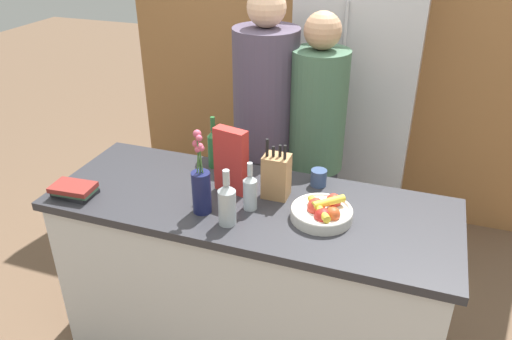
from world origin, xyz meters
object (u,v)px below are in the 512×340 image
(coffee_mug, at_px, (319,177))
(book_stack, at_px, (74,190))
(bottle_oil, at_px, (250,191))
(bottle_wine, at_px, (214,148))
(bottle_vinegar, at_px, (227,203))
(person_in_blue, at_px, (316,143))
(cereal_box, at_px, (231,161))
(fruit_bowl, at_px, (322,212))
(knife_block, at_px, (276,176))
(person_at_sink, at_px, (265,128))
(flower_vase, at_px, (201,187))
(refrigerator, at_px, (356,96))

(coffee_mug, distance_m, book_stack, 1.17)
(bottle_oil, relative_size, bottle_wine, 0.83)
(bottle_vinegar, bearing_deg, person_in_blue, 78.35)
(bottle_oil, bearing_deg, bottle_vinegar, -109.37)
(bottle_wine, relative_size, person_in_blue, 0.17)
(cereal_box, bearing_deg, fruit_bowl, -11.93)
(coffee_mug, xyz_separation_m, bottle_wine, (-0.56, 0.01, 0.07))
(fruit_bowl, xyz_separation_m, person_in_blue, (-0.20, 0.71, -0.02))
(knife_block, distance_m, bottle_wine, 0.43)
(book_stack, distance_m, bottle_vinegar, 0.77)
(coffee_mug, xyz_separation_m, bottle_vinegar, (-0.29, -0.46, 0.06))
(book_stack, bearing_deg, bottle_oil, 11.78)
(fruit_bowl, relative_size, knife_block, 0.92)
(person_at_sink, bearing_deg, coffee_mug, -24.56)
(cereal_box, height_order, bottle_oil, cereal_box)
(knife_block, height_order, bottle_vinegar, knife_block)
(flower_vase, xyz_separation_m, person_at_sink, (0.02, 0.83, -0.06))
(bottle_wine, bearing_deg, knife_block, -24.03)
(flower_vase, bearing_deg, bottle_wine, 106.47)
(fruit_bowl, xyz_separation_m, coffee_mug, (-0.08, 0.29, 0.00))
(fruit_bowl, relative_size, bottle_oil, 1.17)
(knife_block, xyz_separation_m, person_at_sink, (-0.25, 0.59, -0.04))
(cereal_box, height_order, bottle_wine, cereal_box)
(fruit_bowl, relative_size, book_stack, 1.30)
(refrigerator, bearing_deg, bottle_vinegar, -100.68)
(book_stack, distance_m, person_in_blue, 1.31)
(refrigerator, bearing_deg, coffee_mug, -89.91)
(person_at_sink, bearing_deg, bottle_oil, -55.86)
(knife_block, height_order, person_in_blue, person_in_blue)
(flower_vase, relative_size, person_at_sink, 0.22)
(bottle_vinegar, relative_size, person_in_blue, 0.15)
(flower_vase, height_order, coffee_mug, flower_vase)
(bottle_wine, distance_m, person_at_sink, 0.44)
(flower_vase, xyz_separation_m, bottle_oil, (0.19, 0.09, -0.04))
(coffee_mug, xyz_separation_m, person_in_blue, (-0.11, 0.42, -0.02))
(fruit_bowl, height_order, bottle_oil, bottle_oil)
(bottle_wine, xyz_separation_m, person_at_sink, (0.14, 0.41, -0.04))
(coffee_mug, distance_m, bottle_wine, 0.56)
(bottle_oil, distance_m, bottle_wine, 0.45)
(fruit_bowl, xyz_separation_m, bottle_vinegar, (-0.38, -0.17, 0.06))
(bottle_oil, height_order, bottle_vinegar, bottle_vinegar)
(knife_block, height_order, person_at_sink, person_at_sink)
(person_at_sink, bearing_deg, flower_vase, -70.57)
(coffee_mug, bearing_deg, bottle_vinegar, -122.82)
(refrigerator, distance_m, knife_block, 1.27)
(refrigerator, relative_size, bottle_wine, 7.27)
(coffee_mug, height_order, person_at_sink, person_at_sink)
(refrigerator, bearing_deg, cereal_box, -106.42)
(refrigerator, relative_size, knife_block, 6.90)
(bottle_wine, bearing_deg, fruit_bowl, -24.78)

